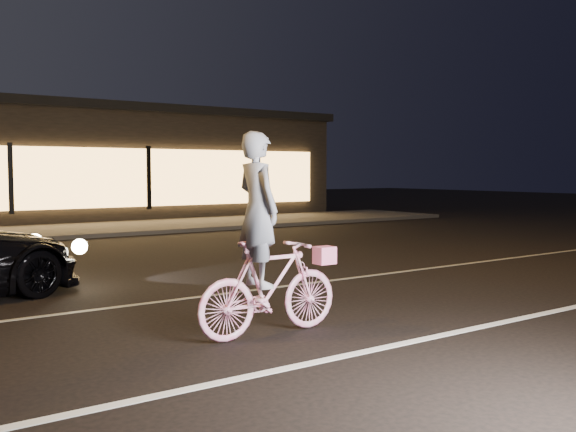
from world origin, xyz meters
TOP-DOWN VIEW (x-y plane):
  - ground at (0.00, 0.00)m, footprint 90.00×90.00m
  - lane_stripe_near at (0.00, -1.50)m, footprint 60.00×0.12m
  - lane_stripe_far at (0.00, 2.00)m, footprint 60.00×0.10m
  - sidewalk at (0.00, 13.00)m, footprint 30.00×4.00m
  - cyclist at (-0.46, -0.40)m, footprint 1.79×0.62m

SIDE VIEW (x-z plane):
  - ground at x=0.00m, z-range 0.00..0.00m
  - lane_stripe_near at x=0.00m, z-range 0.00..0.01m
  - lane_stripe_far at x=0.00m, z-range 0.00..0.01m
  - sidewalk at x=0.00m, z-range 0.00..0.12m
  - cyclist at x=-0.46m, z-range -0.32..1.92m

